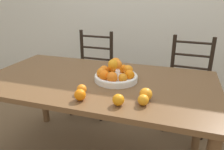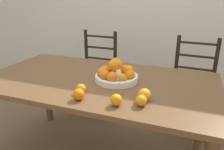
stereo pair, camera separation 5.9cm
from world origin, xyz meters
The scene contains 9 objects.
dining_table centered at (0.00, 0.00, 0.65)m, with size 1.74×0.93×0.74m.
fruit_bowl centered at (0.14, 0.02, 0.79)m, with size 0.32×0.32×0.17m.
orange_loose_0 centered at (0.40, -0.30, 0.78)m, with size 0.07×0.07×0.07m.
orange_loose_1 centered at (0.27, -0.34, 0.78)m, with size 0.07×0.07×0.07m.
orange_loose_2 centered at (0.03, -0.35, 0.78)m, with size 0.07×0.07×0.07m.
orange_loose_3 centered at (0.40, -0.23, 0.78)m, with size 0.08×0.08×0.08m.
orange_loose_4 centered at (0.00, -0.27, 0.78)m, with size 0.06×0.06×0.06m.
chair_left centered at (-0.39, 0.81, 0.47)m, with size 0.43×0.41×0.95m.
chair_right centered at (0.68, 0.81, 0.47)m, with size 0.44×0.43×0.95m.
Camera 2 is at (0.63, -1.39, 1.34)m, focal length 35.00 mm.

